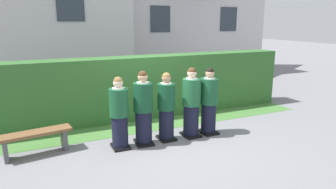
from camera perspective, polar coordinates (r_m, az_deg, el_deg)
ground_plane at (r=6.94m, az=0.00°, el=-8.45°), size 60.00×60.00×0.00m
student_front_row_0 at (r=6.35m, az=-9.18°, el=-3.81°), size 0.40×0.44×1.53m
student_front_row_1 at (r=6.49m, az=-4.69°, el=-2.90°), size 0.42×0.52×1.62m
student_front_row_2 at (r=6.71m, az=-0.32°, el=-2.63°), size 0.40×0.45×1.54m
student_front_row_3 at (r=6.93m, az=4.41°, el=-1.82°), size 0.42×0.51×1.61m
student_front_row_4 at (r=7.15m, az=7.73°, el=-1.54°), size 0.41×0.47×1.58m
hedge at (r=8.35m, az=-5.24°, el=1.39°), size 8.83×0.70×1.69m
school_building_main at (r=15.92m, az=1.48°, el=16.63°), size 8.22×4.48×6.68m
wooden_bench at (r=6.63m, az=-23.76°, el=-7.51°), size 1.44×0.56×0.48m
lawn_strip at (r=7.85m, az=-3.18°, el=-5.77°), size 8.83×0.90×0.01m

